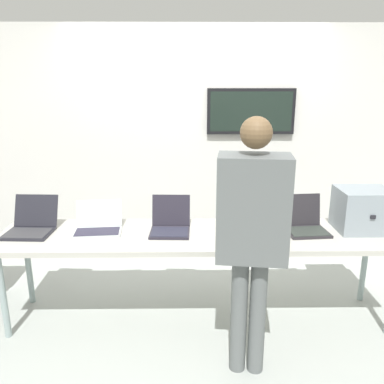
# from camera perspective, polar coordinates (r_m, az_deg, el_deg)

# --- Properties ---
(ground) EXTENTS (8.00, 8.00, 0.04)m
(ground) POSITION_cam_1_polar(r_m,az_deg,el_deg) (3.52, 0.86, -17.82)
(ground) COLOR #9DA49F
(back_wall) EXTENTS (8.00, 0.11, 2.46)m
(back_wall) POSITION_cam_1_polar(r_m,az_deg,el_deg) (4.11, 0.67, 6.22)
(back_wall) COLOR silver
(back_wall) RESTS_ON ground
(workbench) EXTENTS (3.18, 0.70, 0.75)m
(workbench) POSITION_cam_1_polar(r_m,az_deg,el_deg) (3.17, 0.91, -6.85)
(workbench) COLOR #B0AEA3
(workbench) RESTS_ON ground
(equipment_box) EXTENTS (0.42, 0.36, 0.34)m
(equipment_box) POSITION_cam_1_polar(r_m,az_deg,el_deg) (3.46, 23.53, -2.37)
(equipment_box) COLOR gray
(equipment_box) RESTS_ON workbench
(laptop_station_0) EXTENTS (0.37, 0.39, 0.27)m
(laptop_station_0) POSITION_cam_1_polar(r_m,az_deg,el_deg) (3.42, -22.26, -4.39)
(laptop_station_0) COLOR black
(laptop_station_0) RESTS_ON workbench
(laptop_station_1) EXTENTS (0.40, 0.34, 0.23)m
(laptop_station_1) POSITION_cam_1_polar(r_m,az_deg,el_deg) (3.28, -13.44, -4.63)
(laptop_station_1) COLOR #AEB6B5
(laptop_station_1) RESTS_ON workbench
(laptop_station_2) EXTENTS (0.32, 0.35, 0.27)m
(laptop_station_2) POSITION_cam_1_polar(r_m,az_deg,el_deg) (3.19, -3.17, -4.62)
(laptop_station_2) COLOR #23212B
(laptop_station_2) RESTS_ON workbench
(laptop_station_3) EXTENTS (0.33, 0.32, 0.26)m
(laptop_station_3) POSITION_cam_1_polar(r_m,az_deg,el_deg) (3.19, 6.65, -4.71)
(laptop_station_3) COLOR #201F2D
(laptop_station_3) RESTS_ON workbench
(laptop_station_4) EXTENTS (0.35, 0.35, 0.27)m
(laptop_station_4) POSITION_cam_1_polar(r_m,az_deg,el_deg) (3.32, 16.01, -4.36)
(laptop_station_4) COLOR #262327
(laptop_station_4) RESTS_ON workbench
(person) EXTENTS (0.49, 0.63, 1.73)m
(person) POSITION_cam_1_polar(r_m,az_deg,el_deg) (2.50, 8.69, -4.92)
(person) COLOR #585D5D
(person) RESTS_ON ground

